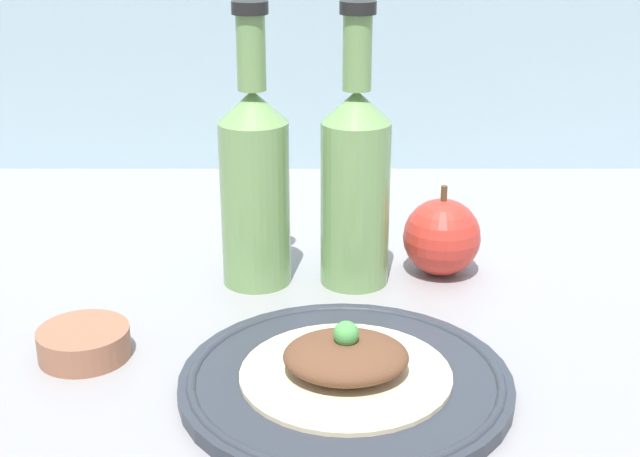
{
  "coord_description": "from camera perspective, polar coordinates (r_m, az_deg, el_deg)",
  "views": [
    {
      "loc": [
        -5.18,
        -72.09,
        38.36
      ],
      "look_at": [
        -4.89,
        1.77,
        9.97
      ],
      "focal_mm": 50.0,
      "sensor_mm": 36.0,
      "label": 1
    }
  ],
  "objects": [
    {
      "name": "ground_plane",
      "position": [
        0.83,
        3.43,
        -8.2
      ],
      "size": [
        180.0,
        110.0,
        4.0
      ],
      "primitive_type": "cube",
      "color": "gray"
    },
    {
      "name": "plate",
      "position": [
        0.73,
        1.45,
        -9.75
      ],
      "size": [
        27.16,
        27.16,
        1.49
      ],
      "color": "#2D333D",
      "rests_on": "ground_plane"
    },
    {
      "name": "plated_food",
      "position": [
        0.73,
        1.47,
        -8.51
      ],
      "size": [
        17.28,
        17.28,
        4.93
      ],
      "color": "beige",
      "rests_on": "plate"
    },
    {
      "name": "cider_bottle_left",
      "position": [
        0.89,
        -4.43,
        3.11
      ],
      "size": [
        6.99,
        6.99,
        28.49
      ],
      "color": "#729E5B",
      "rests_on": "ground_plane"
    },
    {
      "name": "cider_bottle_right",
      "position": [
        0.89,
        2.07,
        3.13
      ],
      "size": [
        6.99,
        6.99,
        28.49
      ],
      "color": "#729E5B",
      "rests_on": "ground_plane"
    },
    {
      "name": "apple",
      "position": [
        0.94,
        7.59,
        -0.52
      ],
      "size": [
        8.15,
        8.15,
        9.7
      ],
      "color": "red",
      "rests_on": "ground_plane"
    },
    {
      "name": "dipping_bowl",
      "position": [
        0.81,
        -15.07,
        -7.1
      ],
      "size": [
        7.98,
        7.98,
        2.64
      ],
      "color": "#996047",
      "rests_on": "ground_plane"
    }
  ]
}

